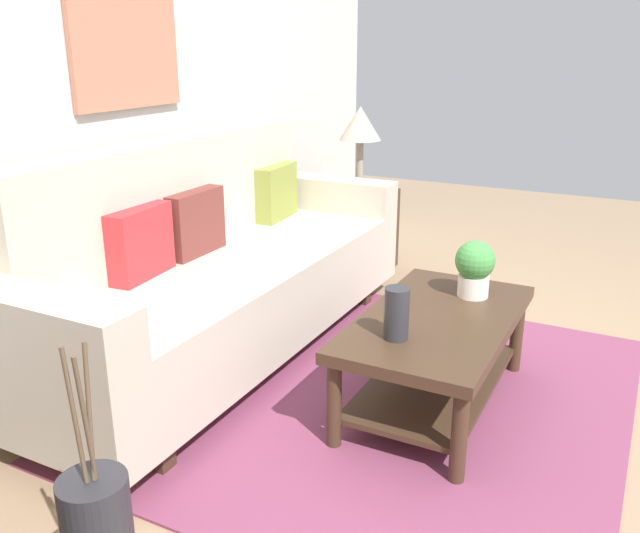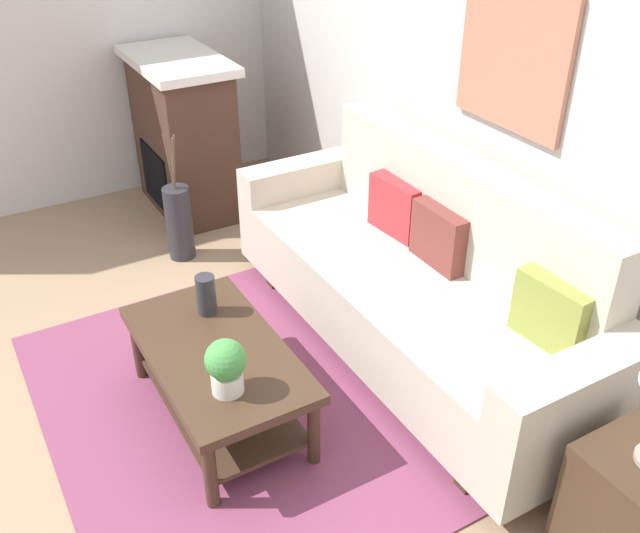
{
  "view_description": "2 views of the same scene",
  "coord_description": "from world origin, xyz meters",
  "px_view_note": "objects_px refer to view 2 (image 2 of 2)",
  "views": [
    {
      "loc": [
        -2.54,
        -0.5,
        1.54
      ],
      "look_at": [
        0.12,
        0.87,
        0.53
      ],
      "focal_mm": 37.57,
      "sensor_mm": 36.0,
      "label": 1
    },
    {
      "loc": [
        2.54,
        -0.63,
        2.51
      ],
      "look_at": [
        -0.09,
        0.89,
        0.62
      ],
      "focal_mm": 39.8,
      "sensor_mm": 36.0,
      "label": 2
    }
  ],
  "objects_px": {
    "couch": "(418,282)",
    "floor_vase": "(179,223)",
    "potted_plant_tabletop": "(226,365)",
    "fireplace": "(184,135)",
    "throw_pillow_olive": "(552,312)",
    "throw_pillow_crimson": "(396,207)",
    "coffee_table": "(218,367)",
    "framed_painting": "(513,58)",
    "throw_pillow_maroon": "(440,236)",
    "side_table": "(638,513)",
    "tabletop_vase": "(206,295)"
  },
  "relations": [
    {
      "from": "couch",
      "to": "floor_vase",
      "type": "relative_size",
      "value": 4.87
    },
    {
      "from": "potted_plant_tabletop",
      "to": "fireplace",
      "type": "distance_m",
      "value": 2.68
    },
    {
      "from": "throw_pillow_olive",
      "to": "throw_pillow_crimson",
      "type": "bearing_deg",
      "value": 180.0
    },
    {
      "from": "potted_plant_tabletop",
      "to": "coffee_table",
      "type": "bearing_deg",
      "value": 167.28
    },
    {
      "from": "couch",
      "to": "throw_pillow_crimson",
      "type": "bearing_deg",
      "value": 162.6
    },
    {
      "from": "throw_pillow_crimson",
      "to": "fireplace",
      "type": "height_order",
      "value": "fireplace"
    },
    {
      "from": "potted_plant_tabletop",
      "to": "framed_painting",
      "type": "distance_m",
      "value": 1.98
    },
    {
      "from": "throw_pillow_maroon",
      "to": "framed_painting",
      "type": "xyz_separation_m",
      "value": [
        -0.0,
        0.34,
        0.89
      ]
    },
    {
      "from": "throw_pillow_olive",
      "to": "floor_vase",
      "type": "distance_m",
      "value": 2.59
    },
    {
      "from": "coffee_table",
      "to": "potted_plant_tabletop",
      "type": "xyz_separation_m",
      "value": [
        0.3,
        -0.07,
        0.26
      ]
    },
    {
      "from": "side_table",
      "to": "fireplace",
      "type": "bearing_deg",
      "value": -174.69
    },
    {
      "from": "potted_plant_tabletop",
      "to": "fireplace",
      "type": "relative_size",
      "value": 0.23
    },
    {
      "from": "couch",
      "to": "coffee_table",
      "type": "height_order",
      "value": "couch"
    },
    {
      "from": "throw_pillow_crimson",
      "to": "framed_painting",
      "type": "relative_size",
      "value": 0.5
    },
    {
      "from": "throw_pillow_crimson",
      "to": "throw_pillow_olive",
      "type": "height_order",
      "value": "same"
    },
    {
      "from": "couch",
      "to": "coffee_table",
      "type": "bearing_deg",
      "value": -90.94
    },
    {
      "from": "couch",
      "to": "side_table",
      "type": "bearing_deg",
      "value": -3.35
    },
    {
      "from": "couch",
      "to": "tabletop_vase",
      "type": "relative_size",
      "value": 11.83
    },
    {
      "from": "couch",
      "to": "floor_vase",
      "type": "distance_m",
      "value": 1.78
    },
    {
      "from": "couch",
      "to": "throw_pillow_maroon",
      "type": "xyz_separation_m",
      "value": [
        -0.0,
        0.12,
        0.25
      ]
    },
    {
      "from": "throw_pillow_crimson",
      "to": "side_table",
      "type": "distance_m",
      "value": 1.99
    },
    {
      "from": "throw_pillow_maroon",
      "to": "tabletop_vase",
      "type": "height_order",
      "value": "throw_pillow_maroon"
    },
    {
      "from": "throw_pillow_crimson",
      "to": "fireplace",
      "type": "distance_m",
      "value": 1.97
    },
    {
      "from": "floor_vase",
      "to": "potted_plant_tabletop",
      "type": "bearing_deg",
      "value": -13.61
    },
    {
      "from": "coffee_table",
      "to": "fireplace",
      "type": "bearing_deg",
      "value": 162.53
    },
    {
      "from": "floor_vase",
      "to": "framed_painting",
      "type": "distance_m",
      "value": 2.41
    },
    {
      "from": "coffee_table",
      "to": "fireplace",
      "type": "height_order",
      "value": "fireplace"
    },
    {
      "from": "fireplace",
      "to": "throw_pillow_maroon",
      "type": "bearing_deg",
      "value": 14.02
    },
    {
      "from": "couch",
      "to": "floor_vase",
      "type": "height_order",
      "value": "couch"
    },
    {
      "from": "throw_pillow_crimson",
      "to": "side_table",
      "type": "relative_size",
      "value": 0.64
    },
    {
      "from": "framed_painting",
      "to": "throw_pillow_olive",
      "type": "bearing_deg",
      "value": -23.31
    },
    {
      "from": "throw_pillow_olive",
      "to": "fireplace",
      "type": "bearing_deg",
      "value": -169.5
    },
    {
      "from": "couch",
      "to": "tabletop_vase",
      "type": "xyz_separation_m",
      "value": [
        -0.31,
        -1.08,
        0.1
      ]
    },
    {
      "from": "couch",
      "to": "fireplace",
      "type": "relative_size",
      "value": 2.14
    },
    {
      "from": "fireplace",
      "to": "tabletop_vase",
      "type": "bearing_deg",
      "value": -17.79
    },
    {
      "from": "throw_pillow_maroon",
      "to": "potted_plant_tabletop",
      "type": "relative_size",
      "value": 1.37
    },
    {
      "from": "tabletop_vase",
      "to": "floor_vase",
      "type": "height_order",
      "value": "tabletop_vase"
    },
    {
      "from": "throw_pillow_crimson",
      "to": "throw_pillow_maroon",
      "type": "xyz_separation_m",
      "value": [
        0.4,
        0.0,
        0.0
      ]
    },
    {
      "from": "throw_pillow_crimson",
      "to": "fireplace",
      "type": "xyz_separation_m",
      "value": [
        -1.89,
        -0.57,
        -0.09
      ]
    },
    {
      "from": "fireplace",
      "to": "floor_vase",
      "type": "bearing_deg",
      "value": -25.46
    },
    {
      "from": "throw_pillow_olive",
      "to": "fireplace",
      "type": "xyz_separation_m",
      "value": [
        -3.07,
        -0.57,
        -0.09
      ]
    },
    {
      "from": "side_table",
      "to": "framed_painting",
      "type": "distance_m",
      "value": 2.08
    },
    {
      "from": "framed_painting",
      "to": "floor_vase",
      "type": "bearing_deg",
      "value": -142.32
    },
    {
      "from": "fireplace",
      "to": "floor_vase",
      "type": "height_order",
      "value": "fireplace"
    },
    {
      "from": "throw_pillow_crimson",
      "to": "side_table",
      "type": "xyz_separation_m",
      "value": [
        1.94,
        -0.21,
        -0.4
      ]
    },
    {
      "from": "fireplace",
      "to": "side_table",
      "type": "bearing_deg",
      "value": 5.31
    },
    {
      "from": "throw_pillow_olive",
      "to": "side_table",
      "type": "height_order",
      "value": "throw_pillow_olive"
    },
    {
      "from": "throw_pillow_maroon",
      "to": "coffee_table",
      "type": "height_order",
      "value": "throw_pillow_maroon"
    },
    {
      "from": "throw_pillow_maroon",
      "to": "throw_pillow_olive",
      "type": "xyz_separation_m",
      "value": [
        0.79,
        0.0,
        0.0
      ]
    },
    {
      "from": "side_table",
      "to": "framed_painting",
      "type": "xyz_separation_m",
      "value": [
        -1.54,
        0.56,
        1.29
      ]
    }
  ]
}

